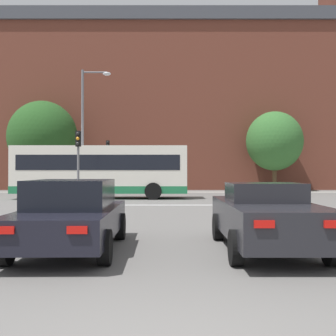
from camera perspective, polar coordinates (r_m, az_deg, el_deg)
The scene contains 12 objects.
stop_line_strip at distance 20.75m, azimuth 0.02°, elevation -5.03°, with size 7.28×0.30×0.01m, color silver.
far_pavement at distance 33.42m, azimuth 0.02°, elevation -3.29°, with size 68.08×2.50×0.01m, color gray.
brick_civic_building at distance 44.54m, azimuth 4.34°, elevation 8.22°, with size 42.48×13.59×24.13m.
car_saloon_left at distance 9.09m, azimuth -12.86°, elevation -6.21°, with size 2.03×4.64×1.48m.
car_roadster_right at distance 9.08m, azimuth 13.13°, elevation -6.41°, with size 1.92×4.56×1.42m.
bus_crossing_lead at distance 26.06m, azimuth -9.04°, elevation -0.34°, with size 10.45×2.63×3.18m.
traffic_light_near_left at distance 21.99m, azimuth -12.05°, elevation 1.83°, with size 0.26×0.31×3.73m.
traffic_light_far_left at distance 33.27m, azimuth -8.15°, elevation 1.43°, with size 0.26×0.31×4.08m.
street_lamp_junction at distance 26.75m, azimuth -10.91°, elevation 6.25°, with size 1.84×0.36×7.98m.
pedestrian_waiting at distance 34.00m, azimuth -6.11°, elevation -1.56°, with size 0.43×0.28×1.71m.
tree_by_building at distance 36.71m, azimuth -16.60°, elevation 4.04°, with size 5.73×5.73×7.54m.
tree_distant at distance 36.71m, azimuth 14.23°, elevation 3.55°, with size 4.75×4.75×6.72m.
Camera 1 is at (-0.00, -3.37, 1.66)m, focal length 45.00 mm.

